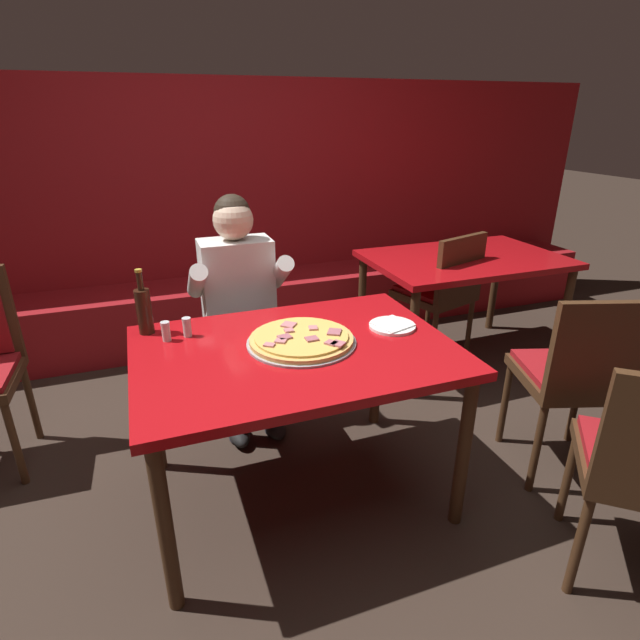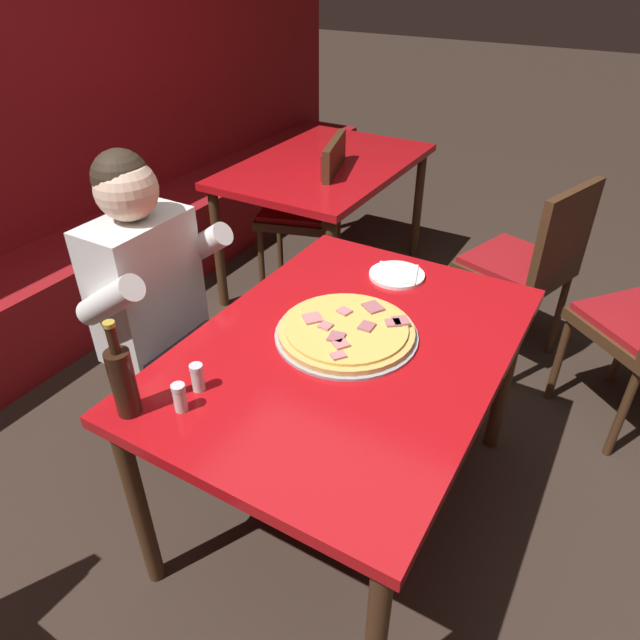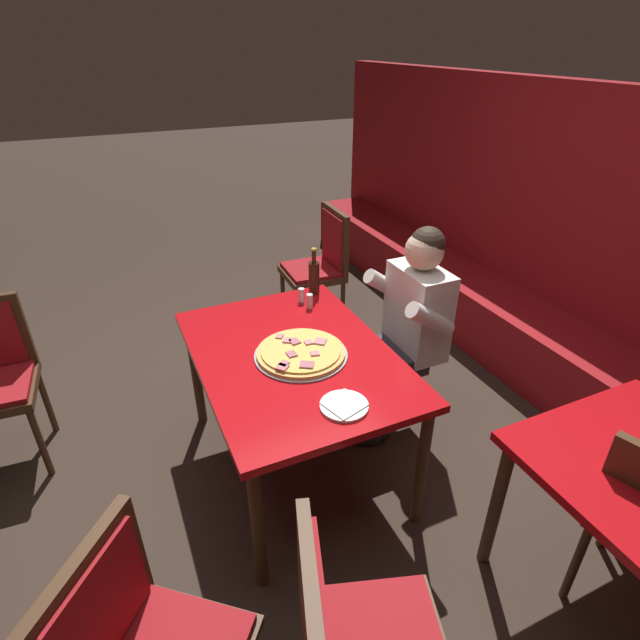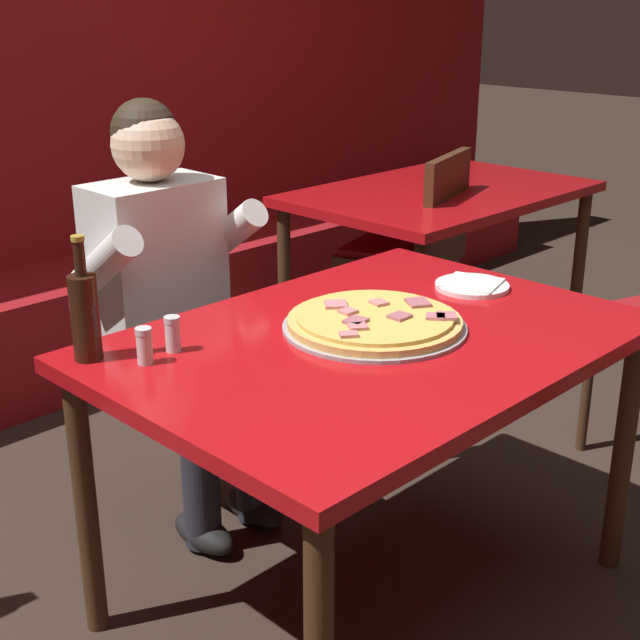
# 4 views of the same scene
# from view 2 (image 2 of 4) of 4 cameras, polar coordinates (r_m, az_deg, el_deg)

# --- Properties ---
(ground_plane) EXTENTS (24.00, 24.00, 0.00)m
(ground_plane) POSITION_cam_2_polar(r_m,az_deg,el_deg) (2.33, 2.28, -17.65)
(ground_plane) COLOR #33261E
(booth_bench) EXTENTS (6.46, 0.48, 0.46)m
(booth_bench) POSITION_cam_2_polar(r_m,az_deg,el_deg) (3.25, -27.83, 0.10)
(booth_bench) COLOR maroon
(booth_bench) RESTS_ON ground_plane
(main_dining_table) EXTENTS (1.31, 0.93, 0.76)m
(main_dining_table) POSITION_cam_2_polar(r_m,az_deg,el_deg) (1.85, 2.75, -4.41)
(main_dining_table) COLOR #422816
(main_dining_table) RESTS_ON ground_plane
(pizza) EXTENTS (0.46, 0.46, 0.05)m
(pizza) POSITION_cam_2_polar(r_m,az_deg,el_deg) (1.83, 2.68, -1.12)
(pizza) COLOR #9E9EA3
(pizza) RESTS_ON main_dining_table
(plate_white_paper) EXTENTS (0.21, 0.21, 0.02)m
(plate_white_paper) POSITION_cam_2_polar(r_m,az_deg,el_deg) (2.18, 7.69, 4.52)
(plate_white_paper) COLOR white
(plate_white_paper) RESTS_ON main_dining_table
(beer_bottle) EXTENTS (0.07, 0.07, 0.29)m
(beer_bottle) POSITION_cam_2_polar(r_m,az_deg,el_deg) (1.58, -19.12, -5.69)
(beer_bottle) COLOR black
(beer_bottle) RESTS_ON main_dining_table
(shaker_red_pepper_flakes) EXTENTS (0.04, 0.04, 0.09)m
(shaker_red_pepper_flakes) POSITION_cam_2_polar(r_m,az_deg,el_deg) (1.59, -13.83, -7.66)
(shaker_red_pepper_flakes) COLOR silver
(shaker_red_pepper_flakes) RESTS_ON main_dining_table
(shaker_oregano) EXTENTS (0.04, 0.04, 0.09)m
(shaker_oregano) POSITION_cam_2_polar(r_m,az_deg,el_deg) (1.64, -12.14, -5.74)
(shaker_oregano) COLOR silver
(shaker_oregano) RESTS_ON main_dining_table
(diner_seated_blue_shirt) EXTENTS (0.53, 0.53, 1.27)m
(diner_seated_blue_shirt) POSITION_cam_2_polar(r_m,az_deg,el_deg) (2.14, -15.16, 1.03)
(diner_seated_blue_shirt) COLOR black
(diner_seated_blue_shirt) RESTS_ON ground_plane
(dining_chair_near_left) EXTENTS (0.55, 0.55, 0.93)m
(dining_chair_near_left) POSITION_cam_2_polar(r_m,az_deg,el_deg) (3.34, -0.78, 11.56)
(dining_chair_near_left) COLOR #422816
(dining_chair_near_left) RESTS_ON ground_plane
(dining_chair_far_right) EXTENTS (0.55, 0.55, 0.96)m
(dining_chair_far_right) POSITION_cam_2_polar(r_m,az_deg,el_deg) (2.86, 20.40, 5.70)
(dining_chair_far_right) COLOR #422816
(dining_chair_far_right) RESTS_ON ground_plane
(background_dining_table) EXTENTS (1.29, 0.85, 0.76)m
(background_dining_table) POSITION_cam_2_polar(r_m,az_deg,el_deg) (3.42, 0.62, 14.17)
(background_dining_table) COLOR #422816
(background_dining_table) RESTS_ON ground_plane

